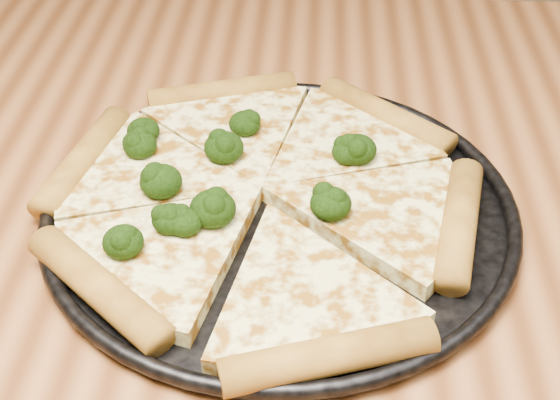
{
  "coord_description": "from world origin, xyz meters",
  "views": [
    {
      "loc": [
        0.08,
        -0.48,
        1.16
      ],
      "look_at": [
        0.06,
        0.02,
        0.77
      ],
      "focal_mm": 50.53,
      "sensor_mm": 36.0,
      "label": 1
    }
  ],
  "objects": [
    {
      "name": "dining_table",
      "position": [
        0.0,
        0.0,
        0.66
      ],
      "size": [
        1.2,
        0.9,
        0.75
      ],
      "color": "#985A2E",
      "rests_on": "ground"
    },
    {
      "name": "pizza",
      "position": [
        0.04,
        0.03,
        0.77
      ],
      "size": [
        0.37,
        0.39,
        0.03
      ],
      "rotation": [
        0.0,
        0.0,
        0.31
      ],
      "color": "#FFF59C",
      "rests_on": "pizza_pan"
    },
    {
      "name": "pizza_pan",
      "position": [
        0.06,
        0.02,
        0.76
      ],
      "size": [
        0.39,
        0.39,
        0.02
      ],
      "color": "black",
      "rests_on": "dining_table"
    },
    {
      "name": "broccoli_florets",
      "position": [
        0.01,
        0.03,
        0.78
      ],
      "size": [
        0.22,
        0.19,
        0.03
      ],
      "color": "black",
      "rests_on": "pizza"
    }
  ]
}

